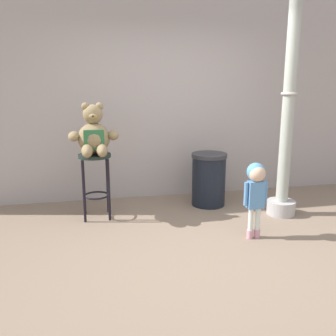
{
  "coord_description": "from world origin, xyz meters",
  "views": [
    {
      "loc": [
        -1.0,
        -3.27,
        1.7
      ],
      "look_at": [
        -0.1,
        0.89,
        0.69
      ],
      "focal_mm": 39.98,
      "sensor_mm": 36.0,
      "label": 1
    }
  ],
  "objects": [
    {
      "name": "ground_plane",
      "position": [
        0.0,
        0.0,
        0.0
      ],
      "size": [
        24.0,
        24.0,
        0.0
      ],
      "primitive_type": "plane",
      "color": "#836E5B"
    },
    {
      "name": "building_wall",
      "position": [
        0.0,
        2.16,
        1.87
      ],
      "size": [
        7.81,
        0.3,
        3.75
      ],
      "primitive_type": "cube",
      "color": "#A99F9C",
      "rests_on": "ground_plane"
    },
    {
      "name": "bar_stool_with_teddy",
      "position": [
        -0.93,
        1.3,
        0.58
      ],
      "size": [
        0.4,
        0.4,
        0.81
      ],
      "color": "#1C2A25",
      "rests_on": "ground_plane"
    },
    {
      "name": "teddy_bear",
      "position": [
        -0.93,
        1.27,
        1.04
      ],
      "size": [
        0.6,
        0.54,
        0.62
      ],
      "color": "#8A7450",
      "rests_on": "bar_stool_with_teddy"
    },
    {
      "name": "child_walking",
      "position": [
        0.73,
        0.28,
        0.61
      ],
      "size": [
        0.27,
        0.21,
        0.84
      ],
      "rotation": [
        0.0,
        0.0,
        1.46
      ],
      "color": "#CD90A1",
      "rests_on": "ground_plane"
    },
    {
      "name": "trash_bin",
      "position": [
        0.59,
        1.46,
        0.37
      ],
      "size": [
        0.48,
        0.48,
        0.72
      ],
      "color": "black",
      "rests_on": "ground_plane"
    },
    {
      "name": "lamppost",
      "position": [
        1.4,
        0.9,
        1.03
      ],
      "size": [
        0.36,
        0.36,
        2.64
      ],
      "color": "#ACA8A7",
      "rests_on": "ground_plane"
    }
  ]
}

